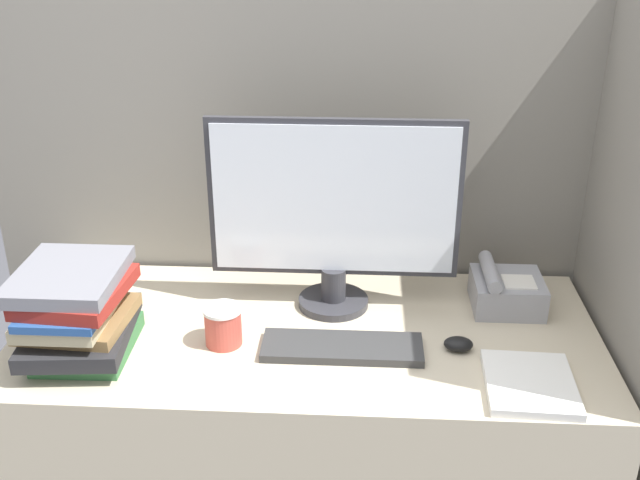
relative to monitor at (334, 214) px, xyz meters
The scene contains 10 objects.
cubicle_panel_rear 0.32m from the monitor, 104.09° to the left, with size 1.83×0.04×1.54m.
cubicle_panel_right 0.73m from the monitor, ahead, with size 0.04×0.72×1.54m.
desk 0.63m from the monitor, 113.78° to the right, with size 1.43×0.66×0.72m.
monitor is the anchor object (origin of this frame).
keyboard 0.33m from the monitor, 82.27° to the right, with size 0.38×0.12×0.02m.
mouse 0.44m from the monitor, 33.30° to the right, with size 0.07×0.05×0.03m.
coffee_cup 0.39m from the monitor, 141.28° to the right, with size 0.09×0.09×0.10m.
book_stack 0.65m from the monitor, 156.03° to the right, with size 0.25×0.32×0.21m.
desk_telephone 0.49m from the monitor, ahead, with size 0.18×0.18×0.12m.
paper_pile 0.61m from the monitor, 37.74° to the right, with size 0.20×0.23×0.02m.
Camera 1 is at (0.12, -1.25, 1.69)m, focal length 42.00 mm.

